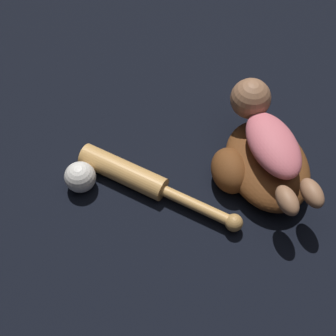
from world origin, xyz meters
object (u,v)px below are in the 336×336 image
Objects in this scene: baseball_glove at (261,165)px; baseball_bat at (140,180)px; baby_figure at (267,132)px; baseball at (80,177)px.

baseball_glove reaches higher than baseball_bat.
baseball is (-0.01, 0.47, -0.10)m from baby_figure.
baby_figure reaches higher than baseball_glove.
baseball_glove is 0.31m from baseball_bat.
baby_figure is at bearing -14.70° from baseball_glove.
baby_figure is 0.97× the size of baseball_bat.
baseball_bat is 0.15m from baseball.
baseball_glove is at bearing 165.30° from baby_figure.
baseball_glove is 3.72× the size of baseball.
baseball is (0.02, 0.46, -0.01)m from baseball_glove.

